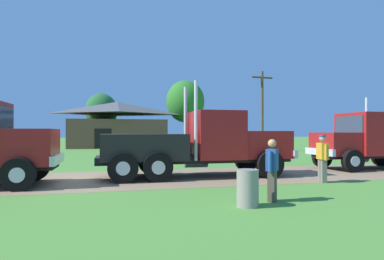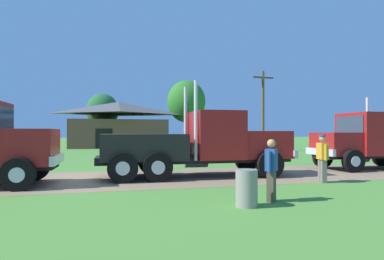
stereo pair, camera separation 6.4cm
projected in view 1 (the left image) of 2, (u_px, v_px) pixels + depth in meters
ground_plane at (89, 180)px, 12.70m from camera, size 200.00×200.00×0.00m
dirt_track at (89, 180)px, 12.70m from camera, size 120.00×5.54×0.01m
truck_foreground_white at (199, 145)px, 13.77m from camera, size 7.99×2.87×3.80m
truck_near_right at (363, 143)px, 16.57m from camera, size 6.89×2.66×3.65m
visitor_standing_near at (322, 156)px, 12.11m from camera, size 0.33×0.64×1.72m
visitor_walking_mid at (272, 168)px, 8.80m from camera, size 0.45×0.47×1.64m
steel_barrel at (248, 188)px, 8.19m from camera, size 0.54×0.54×0.91m
shed_building at (117, 125)px, 40.73m from camera, size 11.57×8.33×5.51m
utility_pole_near at (262, 109)px, 32.06m from camera, size 2.20×0.32×7.65m
tree_right at (101, 111)px, 45.01m from camera, size 4.26×4.26×7.02m
tree_far_right at (185, 102)px, 44.19m from camera, size 5.04×5.04×8.64m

